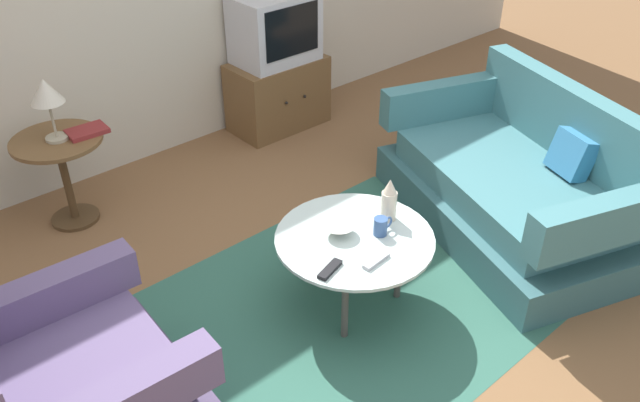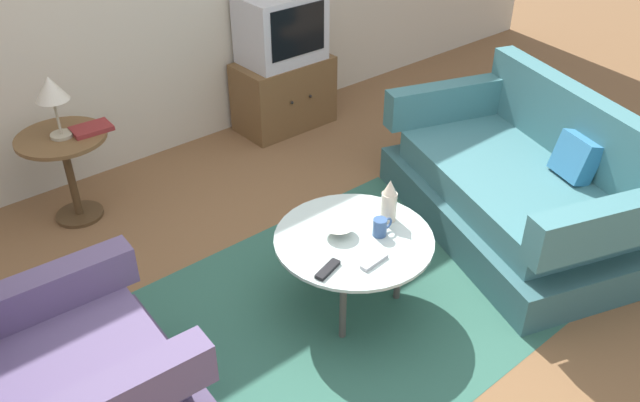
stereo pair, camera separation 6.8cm
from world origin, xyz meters
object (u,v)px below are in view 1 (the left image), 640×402
object	(u,v)px
side_table	(62,162)
tv_remote_dark	(330,269)
coffee_table	(355,242)
television	(275,28)
table_lamp	(46,94)
vase	(389,200)
tv_remote_silver	(376,261)
bowl	(338,230)
armchair	(68,393)
couch	(517,186)
book	(87,131)
tv_stand	(278,94)
mug	(381,226)

from	to	relation	value
side_table	tv_remote_dark	xyz separation A→B (m)	(0.52, -1.88, 0.03)
coffee_table	television	world-z (taller)	television
table_lamp	vase	xyz separation A→B (m)	(1.04, -1.75, -0.32)
tv_remote_silver	bowl	bearing A→B (deg)	81.20
armchair	coffee_table	distance (m)	1.50
couch	television	distance (m)	2.17
couch	book	world-z (taller)	couch
tv_stand	vase	bearing A→B (deg)	-112.12
tv_stand	bowl	xyz separation A→B (m)	(-1.09, -1.88, 0.20)
table_lamp	armchair	bearing A→B (deg)	-113.44
table_lamp	bowl	bearing A→B (deg)	-66.15
couch	tv_remote_dark	distance (m)	1.57
coffee_table	table_lamp	size ratio (longest dim) A/B	2.13
vase	television	bearing A→B (deg)	67.98
coffee_table	mug	world-z (taller)	mug
couch	vase	bearing A→B (deg)	101.96
coffee_table	tv_remote_silver	world-z (taller)	tv_remote_silver
television	side_table	bearing A→B (deg)	-174.05
bowl	mug	bearing A→B (deg)	-40.06
mug	tv_remote_silver	size ratio (longest dim) A/B	0.74
tv_stand	table_lamp	xyz separation A→B (m)	(-1.83, -0.20, 0.61)
television	bowl	distance (m)	2.20
side_table	television	distance (m)	1.88
tv_remote_dark	television	bearing A→B (deg)	41.24
couch	table_lamp	bearing A→B (deg)	67.01
coffee_table	vase	size ratio (longest dim) A/B	3.38
side_table	couch	bearing A→B (deg)	-42.50
bowl	armchair	bearing A→B (deg)	177.02
coffee_table	bowl	xyz separation A→B (m)	(-0.05, 0.07, 0.07)
tv_stand	side_table	bearing A→B (deg)	-174.37
tv_remote_dark	table_lamp	bearing A→B (deg)	88.95
armchair	side_table	size ratio (longest dim) A/B	1.59
coffee_table	tv_remote_silver	distance (m)	0.23
tv_stand	book	distance (m)	1.71
table_lamp	mug	xyz separation A→B (m)	(0.91, -1.82, -0.39)
tv_stand	coffee_table	bearing A→B (deg)	-118.02
armchair	television	size ratio (longest dim) A/B	1.53
tv_stand	book	xyz separation A→B (m)	(-1.66, -0.24, 0.33)
vase	armchair	bearing A→B (deg)	175.19
television	book	size ratio (longest dim) A/B	2.52
vase	tv_remote_dark	distance (m)	0.55
coffee_table	vase	world-z (taller)	vase
tv_stand	television	distance (m)	0.53
television	tv_remote_silver	bearing A→B (deg)	-116.89
mug	book	xyz separation A→B (m)	(-0.74, 1.78, 0.11)
tv_remote_silver	tv_remote_dark	bearing A→B (deg)	149.54
side_table	bowl	bearing A→B (deg)	-66.21
tv_remote_silver	book	xyz separation A→B (m)	(-0.56, 1.93, 0.15)
television	tv_remote_silver	size ratio (longest dim) A/B	3.71
tv_remote_silver	book	world-z (taller)	book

